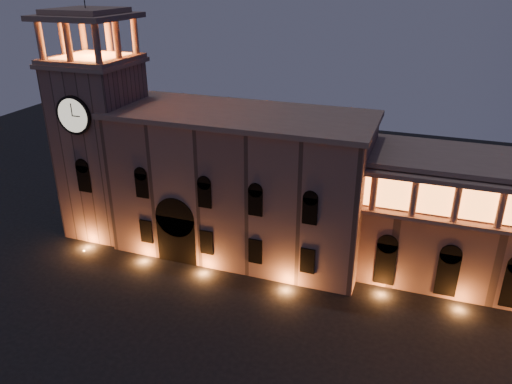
% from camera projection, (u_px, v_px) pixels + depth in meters
% --- Properties ---
extents(ground, '(160.00, 160.00, 0.00)m').
position_uv_depth(ground, '(174.00, 368.00, 44.21)').
color(ground, black).
rests_on(ground, ground).
extents(government_building, '(30.80, 12.80, 17.60)m').
position_uv_depth(government_building, '(240.00, 184.00, 60.19)').
color(government_building, '#8F6A5E').
rests_on(government_building, ground).
extents(clock_tower, '(9.80, 9.80, 32.40)m').
position_uv_depth(clock_tower, '(103.00, 141.00, 63.50)').
color(clock_tower, '#8F6A5E').
rests_on(clock_tower, ground).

